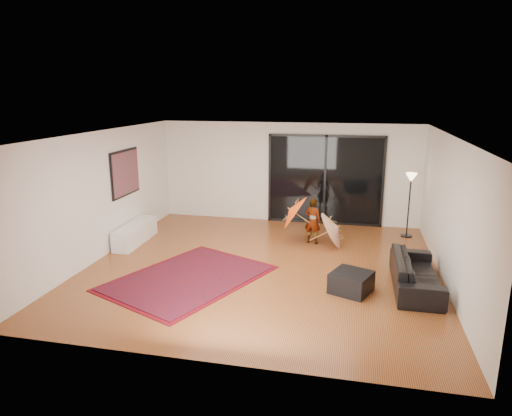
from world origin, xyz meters
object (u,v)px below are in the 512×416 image
(media_console, at_px, (135,233))
(child, at_px, (313,221))
(ottoman, at_px, (351,282))
(sofa, at_px, (416,273))

(media_console, xyz_separation_m, child, (4.11, 0.86, 0.32))
(media_console, relative_size, child, 1.51)
(media_console, height_order, ottoman, media_console)
(sofa, xyz_separation_m, child, (-2.09, 2.15, 0.25))
(media_console, relative_size, ottoman, 2.55)
(sofa, distance_m, child, 3.01)
(media_console, distance_m, sofa, 6.33)
(sofa, bearing_deg, media_console, 78.06)
(sofa, height_order, child, child)
(ottoman, relative_size, child, 0.59)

